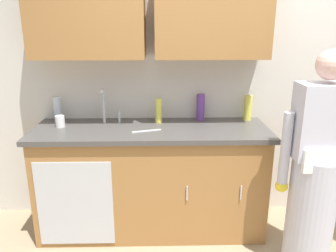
% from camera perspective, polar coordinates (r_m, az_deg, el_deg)
% --- Properties ---
extents(kitchen_wall_with_uppers, '(4.80, 0.44, 2.70)m').
position_cam_1_polar(kitchen_wall_with_uppers, '(3.00, 5.12, 11.28)').
color(kitchen_wall_with_uppers, beige).
rests_on(kitchen_wall_with_uppers, ground).
extents(counter_cabinet, '(1.90, 0.62, 0.90)m').
position_cam_1_polar(counter_cabinet, '(2.98, -2.84, -9.32)').
color(counter_cabinet, '#9E6B38').
rests_on(counter_cabinet, ground).
extents(countertop, '(1.96, 0.66, 0.04)m').
position_cam_1_polar(countertop, '(2.81, -2.91, -0.68)').
color(countertop, '#474442').
rests_on(countertop, counter_cabinet).
extents(sink, '(0.50, 0.36, 0.35)m').
position_cam_1_polar(sink, '(2.85, -10.36, -0.57)').
color(sink, '#B7BABF').
rests_on(sink, counter_cabinet).
extents(person_at_sink, '(0.55, 0.34, 1.62)m').
position_cam_1_polar(person_at_sink, '(2.65, 23.69, -8.65)').
color(person_at_sink, white).
rests_on(person_at_sink, ground).
extents(bottle_soap, '(0.06, 0.06, 0.21)m').
position_cam_1_polar(bottle_soap, '(2.91, -1.62, 2.61)').
color(bottle_soap, '#D8D14C').
rests_on(bottle_soap, countertop).
extents(bottle_water_tall, '(0.07, 0.07, 0.22)m').
position_cam_1_polar(bottle_water_tall, '(3.12, -18.23, 2.76)').
color(bottle_water_tall, silver).
rests_on(bottle_water_tall, countertop).
extents(bottle_dish_liquid, '(0.07, 0.07, 0.23)m').
position_cam_1_polar(bottle_dish_liquid, '(3.00, 5.54, 3.18)').
color(bottle_dish_liquid, '#66388C').
rests_on(bottle_dish_liquid, countertop).
extents(bottle_water_short, '(0.07, 0.07, 0.22)m').
position_cam_1_polar(bottle_water_short, '(3.08, 13.40, 3.04)').
color(bottle_water_short, '#D8D14C').
rests_on(bottle_water_short, countertop).
extents(cup_by_sink, '(0.08, 0.08, 0.10)m').
position_cam_1_polar(cup_by_sink, '(2.95, -17.86, 0.75)').
color(cup_by_sink, white).
rests_on(cup_by_sink, countertop).
extents(knife_on_counter, '(0.24, 0.09, 0.01)m').
position_cam_1_polar(knife_on_counter, '(2.71, -3.66, -0.84)').
color(knife_on_counter, silver).
rests_on(knife_on_counter, countertop).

